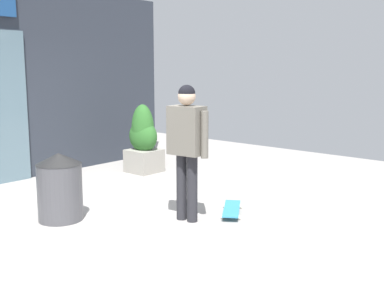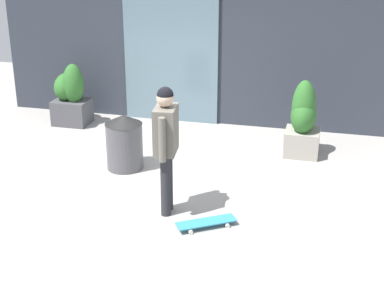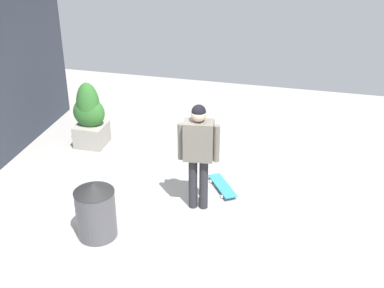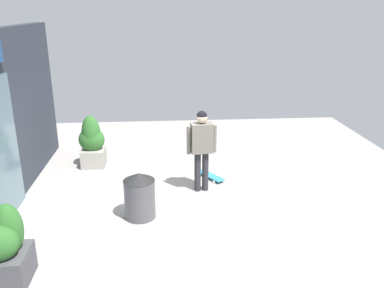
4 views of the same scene
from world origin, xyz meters
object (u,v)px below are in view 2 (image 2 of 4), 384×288
at_px(skateboarder, 166,138).
at_px(skateboard, 206,222).
at_px(planter_box_left, 71,96).
at_px(trash_bin, 124,142).
at_px(planter_box_right, 303,121).

relative_size(skateboarder, skateboard, 2.27).
relative_size(skateboard, planter_box_left, 0.65).
xyz_separation_m(planter_box_left, trash_bin, (1.67, -1.70, -0.10)).
xyz_separation_m(planter_box_right, trash_bin, (-2.56, -1.21, -0.14)).
height_order(skateboarder, skateboard, skateboarder).
bearing_deg(planter_box_left, trash_bin, -45.62).
relative_size(planter_box_right, trash_bin, 1.45).
height_order(skateboarder, trash_bin, skateboarder).
bearing_deg(skateboarder, planter_box_left, 126.22).
xyz_separation_m(skateboarder, planter_box_right, (1.54, 2.41, -0.46)).
relative_size(planter_box_left, trash_bin, 1.34).
relative_size(skateboard, trash_bin, 0.87).
bearing_deg(planter_box_right, planter_box_left, 173.32).
relative_size(skateboarder, planter_box_right, 1.37).
distance_m(skateboarder, skateboard, 1.16).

